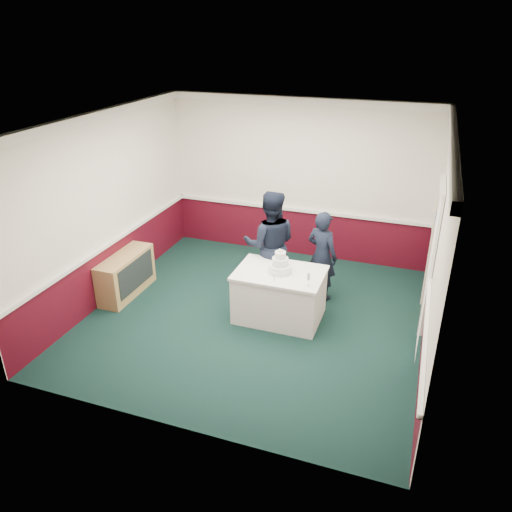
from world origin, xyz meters
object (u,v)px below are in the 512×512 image
(cake_table, at_px, (279,295))
(wedding_cake, at_px, (280,265))
(person_man, at_px, (270,245))
(cake_knife, at_px, (274,277))
(champagne_flute, at_px, (308,277))
(person_woman, at_px, (322,256))
(sideboard, at_px, (126,275))

(cake_table, xyz_separation_m, wedding_cake, (0.00, 0.00, 0.50))
(cake_table, height_order, person_man, person_man)
(cake_knife, xyz_separation_m, champagne_flute, (0.53, -0.08, 0.14))
(wedding_cake, relative_size, champagne_flute, 1.78)
(champagne_flute, bearing_deg, cake_table, 150.75)
(cake_knife, bearing_deg, champagne_flute, -29.62)
(wedding_cake, height_order, cake_knife, wedding_cake)
(cake_knife, relative_size, person_woman, 0.15)
(sideboard, relative_size, wedding_cake, 3.30)
(sideboard, xyz_separation_m, cake_knife, (2.60, -0.07, 0.44))
(person_man, bearing_deg, sideboard, 2.49)
(cake_table, relative_size, person_woman, 0.87)
(person_woman, bearing_deg, cake_table, 83.60)
(cake_table, xyz_separation_m, person_man, (-0.37, 0.66, 0.50))
(cake_knife, bearing_deg, person_woman, 44.03)
(cake_table, xyz_separation_m, champagne_flute, (0.50, -0.28, 0.53))
(sideboard, xyz_separation_m, person_woman, (3.09, 0.97, 0.40))
(sideboard, bearing_deg, person_woman, 17.39)
(person_man, bearing_deg, person_woman, 175.84)
(person_woman, bearing_deg, cake_knife, 87.03)
(champagne_flute, height_order, person_woman, person_woman)
(cake_knife, relative_size, champagne_flute, 1.07)
(person_man, xyz_separation_m, person_woman, (0.82, 0.18, -0.15))
(person_woman, bearing_deg, wedding_cake, 83.60)
(person_man, relative_size, person_woman, 1.20)
(wedding_cake, height_order, champagne_flute, wedding_cake)
(wedding_cake, height_order, person_woman, person_woman)
(champagne_flute, relative_size, person_man, 0.11)
(wedding_cake, bearing_deg, champagne_flute, -29.25)
(cake_knife, xyz_separation_m, person_man, (-0.34, 0.86, 0.11))
(sideboard, xyz_separation_m, cake_table, (2.63, 0.13, 0.05))
(sideboard, distance_m, person_man, 2.46)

